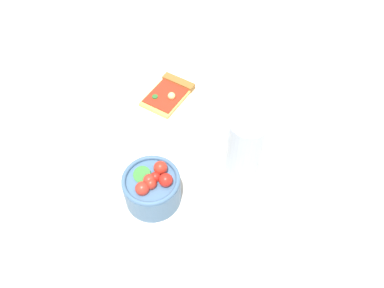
{
  "coord_description": "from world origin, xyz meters",
  "views": [
    {
      "loc": [
        -0.03,
        0.56,
        0.63
      ],
      "look_at": [
        -0.05,
        0.1,
        0.03
      ],
      "focal_mm": 35.08,
      "sensor_mm": 36.0,
      "label": 1
    }
  ],
  "objects_px": {
    "salad_bowl": "(152,187)",
    "soda_glass": "(245,146)",
    "plate": "(179,105)",
    "pizza_slice_main": "(170,93)"
  },
  "relations": [
    {
      "from": "salad_bowl",
      "to": "soda_glass",
      "type": "height_order",
      "value": "soda_glass"
    },
    {
      "from": "plate",
      "to": "salad_bowl",
      "type": "distance_m",
      "value": 0.24
    },
    {
      "from": "pizza_slice_main",
      "to": "salad_bowl",
      "type": "xyz_separation_m",
      "value": [
        0.03,
        0.26,
        0.02
      ]
    },
    {
      "from": "plate",
      "to": "salad_bowl",
      "type": "relative_size",
      "value": 2.56
    },
    {
      "from": "plate",
      "to": "soda_glass",
      "type": "height_order",
      "value": "soda_glass"
    },
    {
      "from": "soda_glass",
      "to": "salad_bowl",
      "type": "bearing_deg",
      "value": 22.65
    },
    {
      "from": "pizza_slice_main",
      "to": "soda_glass",
      "type": "height_order",
      "value": "soda_glass"
    },
    {
      "from": "plate",
      "to": "soda_glass",
      "type": "xyz_separation_m",
      "value": [
        -0.12,
        0.16,
        0.05
      ]
    },
    {
      "from": "salad_bowl",
      "to": "soda_glass",
      "type": "bearing_deg",
      "value": -157.35
    },
    {
      "from": "pizza_slice_main",
      "to": "soda_glass",
      "type": "bearing_deg",
      "value": 127.79
    }
  ]
}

